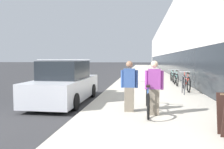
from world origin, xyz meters
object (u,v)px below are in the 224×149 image
(bike_rack_hoop, at_px, (183,83))
(cruiser_bike_middle, at_px, (176,79))
(cruiser_bike_farthest, at_px, (172,77))
(cruiser_bike_nearest, at_px, (186,83))
(parked_sedan_curbside, at_px, (65,84))
(person_bystander, at_px, (129,86))
(person_rider, at_px, (154,88))
(tandem_bicycle, at_px, (148,100))

(bike_rack_hoop, relative_size, cruiser_bike_middle, 0.48)
(bike_rack_hoop, bearing_deg, cruiser_bike_farthest, 87.91)
(bike_rack_hoop, height_order, cruiser_bike_nearest, cruiser_bike_nearest)
(cruiser_bike_nearest, height_order, parked_sedan_curbside, parked_sedan_curbside)
(person_bystander, xyz_separation_m, cruiser_bike_farthest, (2.48, 9.18, -0.43))
(cruiser_bike_nearest, relative_size, cruiser_bike_middle, 1.09)
(bike_rack_hoop, relative_size, cruiser_bike_nearest, 0.44)
(person_bystander, distance_m, cruiser_bike_nearest, 5.46)
(cruiser_bike_farthest, bearing_deg, bike_rack_hoop, -92.09)
(person_rider, bearing_deg, bike_rack_hoop, 69.11)
(cruiser_bike_middle, height_order, parked_sedan_curbside, parked_sedan_curbside)
(person_rider, relative_size, cruiser_bike_middle, 0.89)
(person_rider, xyz_separation_m, person_bystander, (-0.74, 0.31, -0.01))
(tandem_bicycle, relative_size, cruiser_bike_middle, 1.37)
(bike_rack_hoop, relative_size, cruiser_bike_farthest, 0.49)
(tandem_bicycle, height_order, cruiser_bike_middle, cruiser_bike_middle)
(person_bystander, bearing_deg, bike_rack_hoop, 58.64)
(person_rider, distance_m, cruiser_bike_nearest, 5.44)
(person_bystander, height_order, bike_rack_hoop, person_bystander)
(tandem_bicycle, height_order, bike_rack_hoop, tandem_bicycle)
(cruiser_bike_middle, xyz_separation_m, parked_sedan_curbside, (-5.15, -5.31, 0.21))
(person_bystander, bearing_deg, cruiser_bike_farthest, 74.85)
(bike_rack_hoop, height_order, cruiser_bike_farthest, bike_rack_hoop)
(cruiser_bike_nearest, bearing_deg, tandem_bicycle, -113.21)
(tandem_bicycle, relative_size, cruiser_bike_nearest, 1.26)
(tandem_bicycle, bearing_deg, cruiser_bike_farthest, 78.17)
(cruiser_bike_farthest, bearing_deg, cruiser_bike_nearest, -88.31)
(person_rider, xyz_separation_m, parked_sedan_curbside, (-3.45, 2.10, -0.18))
(tandem_bicycle, relative_size, bike_rack_hoop, 2.85)
(person_bystander, bearing_deg, person_rider, -22.98)
(parked_sedan_curbside, bearing_deg, bike_rack_hoop, 21.41)
(person_rider, relative_size, cruiser_bike_farthest, 0.92)
(bike_rack_hoop, height_order, parked_sedan_curbside, parked_sedan_curbside)
(cruiser_bike_middle, xyz_separation_m, cruiser_bike_farthest, (0.04, 2.07, -0.04))
(cruiser_bike_nearest, distance_m, cruiser_bike_middle, 2.33)
(person_bystander, xyz_separation_m, bike_rack_hoop, (2.29, 3.75, -0.27))
(tandem_bicycle, xyz_separation_m, cruiser_bike_middle, (1.88, 7.12, 0.02))
(tandem_bicycle, xyz_separation_m, parked_sedan_curbside, (-3.27, 1.81, 0.23))
(cruiser_bike_nearest, xyz_separation_m, parked_sedan_curbside, (-5.33, -2.99, 0.21))
(bike_rack_hoop, relative_size, parked_sedan_curbside, 0.19)
(person_rider, bearing_deg, parked_sedan_curbside, 148.66)
(person_rider, relative_size, cruiser_bike_nearest, 0.82)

